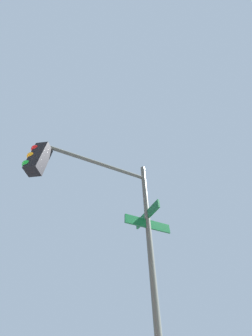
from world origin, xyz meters
name	(u,v)px	position (x,y,z in m)	size (l,w,h in m)	color
traffic_signal_near	(96,204)	(-6.33, -6.04, 3.77)	(2.85, 1.99, 5.37)	#474C47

